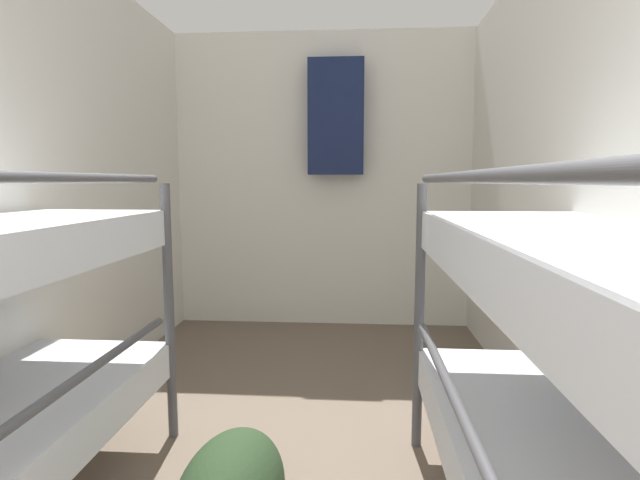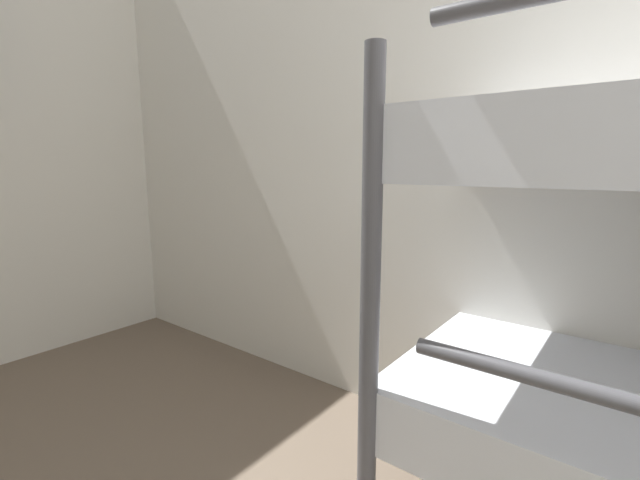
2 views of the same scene
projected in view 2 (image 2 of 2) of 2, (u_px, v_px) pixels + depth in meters
wall_right at (562, 77)px, 1.23m from camera, size 0.06×4.46×2.41m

